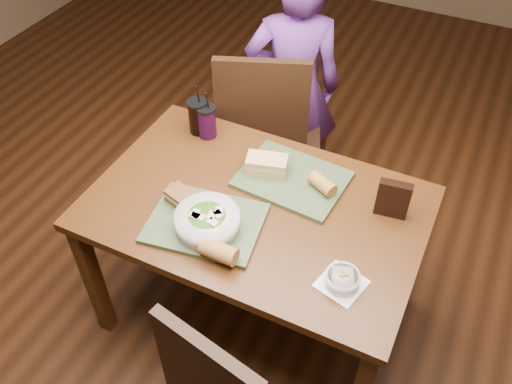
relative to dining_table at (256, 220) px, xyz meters
The scene contains 15 objects.
ground 0.66m from the dining_table, ahead, with size 6.00×6.00×0.00m, color #381C0B.
dining_table is the anchor object (origin of this frame).
chair_far 0.72m from the dining_table, 109.81° to the left, with size 0.58×0.59×1.03m.
diner 0.92m from the dining_table, 103.82° to the left, with size 0.50×0.33×1.36m, color #5F2F81.
tray_near 0.24m from the dining_table, 125.45° to the right, with size 0.42×0.32×0.02m, color #3A4C2C.
tray_far 0.22m from the dining_table, 68.43° to the left, with size 0.42×0.32×0.02m, color #3A4C2C.
salad_bowl 0.27m from the dining_table, 116.82° to the right, with size 0.24×0.24×0.08m.
soup_bowl 0.49m from the dining_table, 26.39° to the right, with size 0.18×0.18×0.06m.
sandwich_near 0.32m from the dining_table, 153.29° to the right, with size 0.13×0.11×0.05m.
sandwich_far 0.23m from the dining_table, 101.96° to the left, with size 0.18×0.13×0.07m.
baguette_near 0.34m from the dining_table, 89.51° to the right, with size 0.07×0.07×0.13m, color #AD7533.
baguette_far 0.30m from the dining_table, 40.48° to the left, with size 0.06×0.06×0.11m, color #AD7533.
cup_cola 0.56m from the dining_table, 144.75° to the left, with size 0.09×0.09×0.25m.
cup_berry 0.51m from the dining_table, 142.23° to the left, with size 0.09×0.09×0.23m.
chip_bag 0.54m from the dining_table, 20.49° to the left, with size 0.12×0.04×0.16m, color black.
Camera 1 is at (0.64, -1.32, 2.28)m, focal length 38.00 mm.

